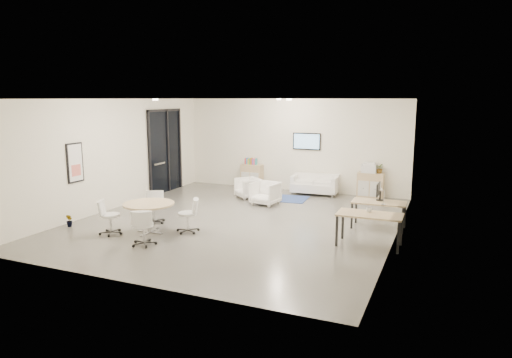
{
  "coord_description": "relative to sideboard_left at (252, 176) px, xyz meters",
  "views": [
    {
      "loc": [
        5.02,
        -10.62,
        3.22
      ],
      "look_at": [
        0.33,
        0.4,
        1.09
      ],
      "focal_mm": 32.0,
      "sensor_mm": 36.0,
      "label": 1
    }
  ],
  "objects": [
    {
      "name": "room_shell",
      "position": [
        1.48,
        -4.28,
        1.17
      ],
      "size": [
        9.6,
        10.6,
        4.8
      ],
      "color": "#57554F",
      "rests_on": "ground"
    },
    {
      "name": "glass_door",
      "position": [
        -2.48,
        -1.77,
        1.07
      ],
      "size": [
        0.09,
        1.9,
        2.85
      ],
      "color": "black",
      "rests_on": "room_shell"
    },
    {
      "name": "artwork",
      "position": [
        -2.5,
        -5.88,
        1.12
      ],
      "size": [
        0.05,
        0.54,
        1.04
      ],
      "color": "black",
      "rests_on": "room_shell"
    },
    {
      "name": "wall_tv",
      "position": [
        1.98,
        0.19,
        1.32
      ],
      "size": [
        0.98,
        0.06,
        0.58
      ],
      "color": "black",
      "rests_on": "room_shell"
    },
    {
      "name": "ceiling_spots",
      "position": [
        1.28,
        -3.44,
        2.75
      ],
      "size": [
        3.14,
        4.14,
        0.03
      ],
      "color": "#FFEAC6",
      "rests_on": "room_shell"
    },
    {
      "name": "sideboard_left",
      "position": [
        0.0,
        0.0,
        0.0
      ],
      "size": [
        0.76,
        0.4,
        0.86
      ],
      "color": "tan",
      "rests_on": "room_shell"
    },
    {
      "name": "sideboard_right",
      "position": [
        4.22,
        -0.0,
        -0.01
      ],
      "size": [
        0.83,
        0.4,
        0.83
      ],
      "color": "tan",
      "rests_on": "room_shell"
    },
    {
      "name": "books",
      "position": [
        -0.04,
        0.0,
        0.54
      ],
      "size": [
        0.45,
        0.14,
        0.22
      ],
      "color": "red",
      "rests_on": "sideboard_left"
    },
    {
      "name": "printer",
      "position": [
        4.16,
        0.0,
        0.56
      ],
      "size": [
        0.48,
        0.4,
        0.33
      ],
      "rotation": [
        0.0,
        0.0,
        -0.02
      ],
      "color": "white",
      "rests_on": "sideboard_right"
    },
    {
      "name": "loveseat",
      "position": [
        2.4,
        -0.16,
        -0.11
      ],
      "size": [
        1.58,
        0.86,
        0.57
      ],
      "rotation": [
        0.0,
        0.0,
        0.06
      ],
      "color": "white",
      "rests_on": "room_shell"
    },
    {
      "name": "blue_rug",
      "position": [
        1.58,
        -1.23,
        -0.42
      ],
      "size": [
        1.74,
        1.23,
        0.01
      ],
      "primitive_type": "cube",
      "rotation": [
        0.0,
        0.0,
        0.07
      ],
      "color": "navy",
      "rests_on": "room_shell"
    },
    {
      "name": "armchair_left",
      "position": [
        0.55,
        -1.58,
        -0.07
      ],
      "size": [
        0.96,
        0.95,
        0.72
      ],
      "primitive_type": "imported",
      "rotation": [
        0.0,
        0.0,
        -0.68
      ],
      "color": "white",
      "rests_on": "room_shell"
    },
    {
      "name": "armchair_right",
      "position": [
        1.42,
        -2.25,
        -0.04
      ],
      "size": [
        0.85,
        0.81,
        0.77
      ],
      "primitive_type": "imported",
      "rotation": [
        0.0,
        0.0,
        -0.15
      ],
      "color": "white",
      "rests_on": "room_shell"
    },
    {
      "name": "desk_rear",
      "position": [
        4.99,
        -3.53,
        0.18
      ],
      "size": [
        1.33,
        0.7,
        0.68
      ],
      "rotation": [
        0.0,
        0.0,
        0.04
      ],
      "color": "tan",
      "rests_on": "room_shell"
    },
    {
      "name": "desk_front",
      "position": [
        5.0,
        -5.03,
        0.23
      ],
      "size": [
        1.41,
        0.72,
        0.73
      ],
      "rotation": [
        0.0,
        0.0,
        0.01
      ],
      "color": "tan",
      "rests_on": "room_shell"
    },
    {
      "name": "monitor",
      "position": [
        4.95,
        -3.38,
        0.49
      ],
      "size": [
        0.2,
        0.5,
        0.44
      ],
      "color": "black",
      "rests_on": "desk_rear"
    },
    {
      "name": "round_table",
      "position": [
        -0.03,
        -6.12,
        0.23
      ],
      "size": [
        1.22,
        1.22,
        0.74
      ],
      "color": "tan",
      "rests_on": "room_shell"
    },
    {
      "name": "meeting_chairs",
      "position": [
        -0.03,
        -6.12,
        -0.02
      ],
      "size": [
        2.4,
        2.4,
        0.82
      ],
      "color": "white",
      "rests_on": "room_shell"
    },
    {
      "name": "plant_cabinet",
      "position": [
        4.5,
        -0.03,
        0.53
      ],
      "size": [
        0.37,
        0.39,
        0.26
      ],
      "primitive_type": "imported",
      "rotation": [
        0.0,
        0.0,
        -0.26
      ],
      "color": "#3F7F3F",
      "rests_on": "sideboard_right"
    },
    {
      "name": "plant_floor",
      "position": [
        -2.21,
        -6.48,
        -0.35
      ],
      "size": [
        0.29,
        0.37,
        0.14
      ],
      "primitive_type": "imported",
      "rotation": [
        0.0,
        0.0,
        -0.39
      ],
      "color": "#3F7F3F",
      "rests_on": "room_shell"
    },
    {
      "name": "cup",
      "position": [
        4.96,
        -4.88,
        0.36
      ],
      "size": [
        0.13,
        0.11,
        0.12
      ],
      "primitive_type": "imported",
      "rotation": [
        0.0,
        0.0,
        -0.06
      ],
      "color": "white",
      "rests_on": "desk_front"
    }
  ]
}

